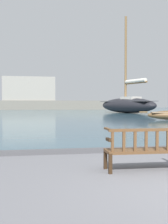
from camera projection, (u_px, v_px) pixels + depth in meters
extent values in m
cube|color=#385666|center=(50.00, 112.00, 47.91)|extent=(100.00, 80.00, 0.08)
cube|color=#4C4C50|center=(128.00, 149.00, 8.41)|extent=(40.00, 0.30, 0.12)
cube|color=#322113|center=(105.00, 159.00, 6.17)|extent=(0.07, 0.07, 0.42)
cube|color=#322113|center=(110.00, 164.00, 5.73)|extent=(0.07, 0.07, 0.42)
cube|color=brown|center=(142.00, 151.00, 6.06)|extent=(1.61, 0.56, 0.06)
cube|color=brown|center=(146.00, 130.00, 5.83)|extent=(1.60, 0.09, 0.06)
cube|color=brown|center=(112.00, 142.00, 5.73)|extent=(0.06, 0.04, 0.41)
cube|color=brown|center=(124.00, 142.00, 5.76)|extent=(0.06, 0.04, 0.41)
cube|color=brown|center=(135.00, 141.00, 5.80)|extent=(0.06, 0.04, 0.41)
cube|color=brown|center=(146.00, 141.00, 5.83)|extent=(0.06, 0.04, 0.41)
cube|color=brown|center=(157.00, 141.00, 5.87)|extent=(0.06, 0.04, 0.41)
cube|color=brown|center=(168.00, 141.00, 5.91)|extent=(0.06, 0.04, 0.41)
cube|color=#322113|center=(109.00, 140.00, 5.85)|extent=(0.07, 0.30, 0.06)
cube|color=brown|center=(108.00, 129.00, 5.93)|extent=(0.07, 0.47, 0.04)
cylinder|color=brown|center=(143.00, 112.00, 23.05)|extent=(0.65, 0.28, 0.11)
ellipsoid|color=black|center=(127.00, 105.00, 39.83)|extent=(6.81, 11.85, 2.14)
cube|color=#4C4C51|center=(127.00, 101.00, 39.81)|extent=(5.60, 10.29, 0.08)
cube|color=beige|center=(131.00, 99.00, 39.06)|extent=(2.50, 3.00, 0.60)
cylinder|color=brown|center=(126.00, 59.00, 39.88)|extent=(0.32, 0.32, 11.99)
cylinder|color=brown|center=(136.00, 83.00, 38.07)|extent=(1.71, 4.24, 0.25)
cylinder|color=silver|center=(136.00, 81.00, 38.06)|extent=(1.80, 3.91, 0.51)
cube|color=slate|center=(47.00, 105.00, 60.92)|extent=(46.55, 2.40, 2.06)
cube|color=gray|center=(29.00, 89.00, 60.15)|extent=(11.07, 2.00, 5.10)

